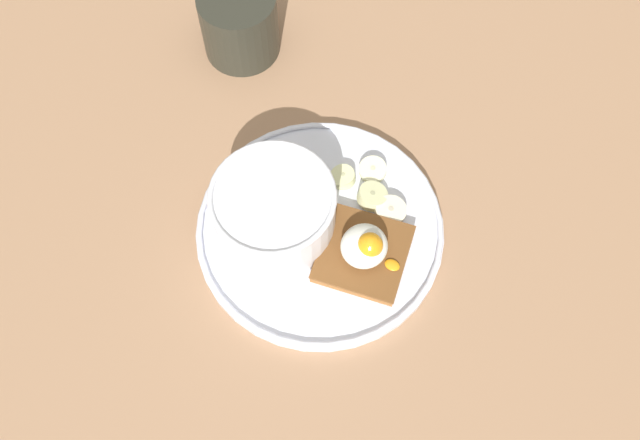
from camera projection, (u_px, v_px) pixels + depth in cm
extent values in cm
cube|color=#A57A59|center=(320.00, 236.00, 76.36)|extent=(120.00, 120.00, 2.00)
cylinder|color=white|center=(320.00, 230.00, 75.00)|extent=(26.00, 26.00, 1.00)
torus|color=white|center=(320.00, 227.00, 74.28)|extent=(25.80, 25.80, 0.60)
cylinder|color=white|center=(274.00, 211.00, 71.91)|extent=(12.50, 12.50, 6.32)
torus|color=white|center=(272.00, 196.00, 69.06)|extent=(12.70, 12.70, 0.60)
cylinder|color=white|center=(274.00, 213.00, 72.44)|extent=(11.10, 11.10, 4.75)
ellipsoid|color=white|center=(273.00, 203.00, 70.47)|extent=(10.55, 10.55, 1.20)
ellipsoid|color=#8C704F|center=(237.00, 212.00, 69.71)|extent=(1.57, 1.20, 0.60)
ellipsoid|color=tan|center=(288.00, 228.00, 68.98)|extent=(1.25, 1.65, 0.63)
ellipsoid|color=tan|center=(288.00, 226.00, 69.02)|extent=(1.94, 2.04, 0.74)
ellipsoid|color=#8E6849|center=(265.00, 198.00, 70.31)|extent=(1.47, 1.94, 0.74)
ellipsoid|color=#916950|center=(279.00, 223.00, 69.21)|extent=(1.72, 1.65, 0.62)
ellipsoid|color=tan|center=(235.00, 209.00, 69.87)|extent=(1.14, 1.61, 0.65)
cube|color=brown|center=(363.00, 252.00, 72.09)|extent=(10.38, 10.38, 0.30)
cube|color=#9B5F2E|center=(363.00, 254.00, 72.59)|extent=(10.18, 10.18, 1.31)
ellipsoid|color=white|center=(364.00, 246.00, 70.73)|extent=(4.88, 4.70, 2.80)
sphere|color=orange|center=(370.00, 245.00, 69.88)|extent=(2.64, 2.64, 2.64)
ellipsoid|color=orange|center=(392.00, 265.00, 71.15)|extent=(1.23, 1.60, 0.36)
cylinder|color=beige|center=(372.00, 196.00, 75.25)|extent=(4.38, 4.29, 1.94)
cylinder|color=#B1B384|center=(373.00, 193.00, 74.66)|extent=(0.77, 0.76, 0.24)
cylinder|color=#F5E9C7|center=(391.00, 211.00, 74.69)|extent=(3.67, 3.74, 1.43)
cylinder|color=#BFB69B|center=(391.00, 209.00, 74.17)|extent=(0.66, 0.67, 0.17)
cylinder|color=beige|center=(343.00, 177.00, 76.39)|extent=(3.62, 3.67, 1.52)
cylinder|color=#B2B483|center=(343.00, 174.00, 75.87)|extent=(0.64, 0.65, 0.18)
cylinder|color=#EFEDBE|center=(373.00, 170.00, 76.93)|extent=(3.34, 3.25, 1.32)
cylinder|color=#BAB894|center=(373.00, 168.00, 76.55)|extent=(0.60, 0.58, 0.21)
cylinder|color=#2D2D24|center=(240.00, 24.00, 82.20)|extent=(8.96, 8.96, 8.36)
cylinder|color=#352814|center=(237.00, 4.00, 79.33)|extent=(7.61, 7.61, 0.40)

